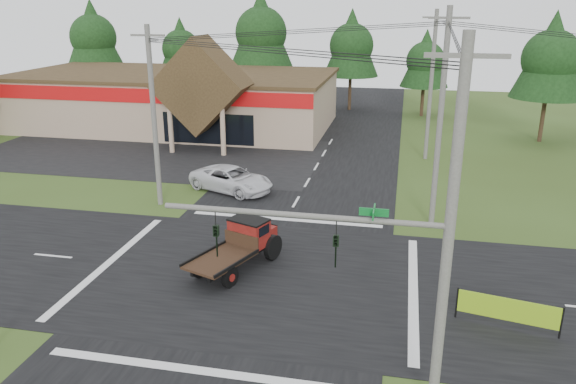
# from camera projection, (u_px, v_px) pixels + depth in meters

# --- Properties ---
(ground) EXTENTS (120.00, 120.00, 0.00)m
(ground) POSITION_uv_depth(u_px,v_px,m) (254.00, 276.00, 25.11)
(ground) COLOR #344418
(ground) RESTS_ON ground
(road_ns) EXTENTS (12.00, 120.00, 0.02)m
(road_ns) POSITION_uv_depth(u_px,v_px,m) (254.00, 276.00, 25.11)
(road_ns) COLOR black
(road_ns) RESTS_ON ground
(road_ew) EXTENTS (120.00, 12.00, 0.02)m
(road_ew) POSITION_uv_depth(u_px,v_px,m) (254.00, 276.00, 25.11)
(road_ew) COLOR black
(road_ew) RESTS_ON ground
(parking_apron) EXTENTS (28.00, 14.00, 0.02)m
(parking_apron) POSITION_uv_depth(u_px,v_px,m) (148.00, 154.00, 45.43)
(parking_apron) COLOR black
(parking_apron) RESTS_ON ground
(cvs_building) EXTENTS (30.40, 18.20, 9.19)m
(cvs_building) POSITION_uv_depth(u_px,v_px,m) (176.00, 98.00, 54.67)
(cvs_building) COLOR tan
(cvs_building) RESTS_ON ground
(traffic_signal_mast) EXTENTS (8.12, 0.24, 7.00)m
(traffic_signal_mast) POSITION_uv_depth(u_px,v_px,m) (382.00, 274.00, 15.62)
(traffic_signal_mast) COLOR #595651
(traffic_signal_mast) RESTS_ON ground
(utility_pole_nr) EXTENTS (2.00, 0.30, 11.00)m
(utility_pole_nr) POSITION_uv_depth(u_px,v_px,m) (449.00, 239.00, 14.90)
(utility_pole_nr) COLOR #595651
(utility_pole_nr) RESTS_ON ground
(utility_pole_nw) EXTENTS (2.00, 0.30, 10.50)m
(utility_pole_nw) POSITION_uv_depth(u_px,v_px,m) (154.00, 116.00, 32.35)
(utility_pole_nw) COLOR #595651
(utility_pole_nw) RESTS_ON ground
(utility_pole_ne) EXTENTS (2.00, 0.30, 11.50)m
(utility_pole_ne) POSITION_uv_depth(u_px,v_px,m) (440.00, 119.00, 29.10)
(utility_pole_ne) COLOR #595651
(utility_pole_ne) RESTS_ON ground
(utility_pole_n) EXTENTS (2.00, 0.30, 11.20)m
(utility_pole_n) POSITION_uv_depth(u_px,v_px,m) (431.00, 85.00, 42.14)
(utility_pole_n) COLOR #595651
(utility_pole_n) RESTS_ON ground
(tree_row_a) EXTENTS (6.72, 6.72, 12.12)m
(tree_row_a) POSITION_uv_depth(u_px,v_px,m) (93.00, 35.00, 65.42)
(tree_row_a) COLOR #332316
(tree_row_a) RESTS_ON ground
(tree_row_b) EXTENTS (5.60, 5.60, 10.10)m
(tree_row_b) POSITION_uv_depth(u_px,v_px,m) (181.00, 47.00, 65.78)
(tree_row_b) COLOR #332316
(tree_row_b) RESTS_ON ground
(tree_row_c) EXTENTS (7.28, 7.28, 13.13)m
(tree_row_c) POSITION_uv_depth(u_px,v_px,m) (261.00, 30.00, 62.28)
(tree_row_c) COLOR #332316
(tree_row_c) RESTS_ON ground
(tree_row_d) EXTENTS (6.16, 6.16, 11.11)m
(tree_row_d) POSITION_uv_depth(u_px,v_px,m) (351.00, 43.00, 61.71)
(tree_row_d) COLOR #332316
(tree_row_d) RESTS_ON ground
(tree_row_e) EXTENTS (5.04, 5.04, 9.09)m
(tree_row_e) POSITION_uv_depth(u_px,v_px,m) (425.00, 59.00, 58.74)
(tree_row_e) COLOR #332316
(tree_row_e) RESTS_ON ground
(tree_side_ne) EXTENTS (6.16, 6.16, 11.11)m
(tree_side_ne) POSITION_uv_depth(u_px,v_px,m) (552.00, 56.00, 47.11)
(tree_side_ne) COLOR #332316
(tree_side_ne) RESTS_ON ground
(antique_flatbed_truck) EXTENTS (3.71, 5.54, 2.17)m
(antique_flatbed_truck) POSITION_uv_depth(u_px,v_px,m) (236.00, 247.00, 25.41)
(antique_flatbed_truck) COLOR #61100D
(antique_flatbed_truck) RESTS_ON ground
(roadside_banner) EXTENTS (3.70, 0.87, 1.28)m
(roadside_banner) POSITION_uv_depth(u_px,v_px,m) (507.00, 313.00, 20.90)
(roadside_banner) COLOR #7BA916
(roadside_banner) RESTS_ON ground
(white_pickup) EXTENTS (6.19, 4.53, 1.56)m
(white_pickup) POSITION_uv_depth(u_px,v_px,m) (232.00, 179.00, 36.26)
(white_pickup) COLOR silver
(white_pickup) RESTS_ON ground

